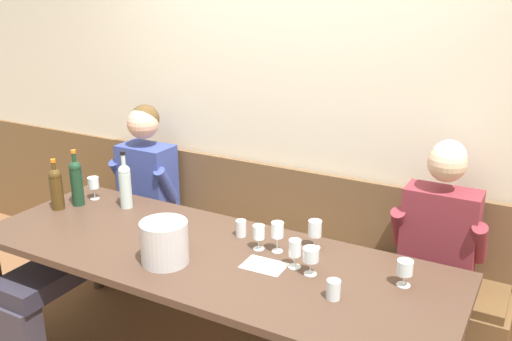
# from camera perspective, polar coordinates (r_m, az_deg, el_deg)

# --- Properties ---
(room_wall_back) EXTENTS (6.80, 0.08, 2.80)m
(room_wall_back) POSITION_cam_1_polar(r_m,az_deg,el_deg) (3.52, 3.83, 7.83)
(room_wall_back) COLOR beige
(room_wall_back) RESTS_ON ground
(wood_wainscot_panel) EXTENTS (6.80, 0.03, 0.92)m
(wood_wainscot_panel) POSITION_cam_1_polar(r_m,az_deg,el_deg) (3.77, 3.16, -6.49)
(wood_wainscot_panel) COLOR brown
(wood_wainscot_panel) RESTS_ON ground
(wall_bench) EXTENTS (2.86, 0.42, 0.94)m
(wall_bench) POSITION_cam_1_polar(r_m,az_deg,el_deg) (3.68, 1.66, -10.23)
(wall_bench) COLOR brown
(wall_bench) RESTS_ON ground
(dining_table) EXTENTS (2.56, 0.91, 0.74)m
(dining_table) POSITION_cam_1_polar(r_m,az_deg,el_deg) (2.93, -5.01, -9.54)
(dining_table) COLOR #473125
(dining_table) RESTS_ON ground
(person_center_left_seat) EXTENTS (0.48, 1.36, 1.28)m
(person_center_left_seat) POSITION_cam_1_polar(r_m,az_deg,el_deg) (3.78, -14.45, -4.14)
(person_center_left_seat) COLOR #35303C
(person_center_left_seat) RESTS_ON ground
(person_left_seat) EXTENTS (0.49, 1.35, 1.30)m
(person_left_seat) POSITION_cam_1_polar(r_m,az_deg,el_deg) (2.89, 16.39, -12.09)
(person_left_seat) COLOR #2F3436
(person_left_seat) RESTS_ON ground
(ice_bucket) EXTENTS (0.24, 0.24, 0.22)m
(ice_bucket) POSITION_cam_1_polar(r_m,az_deg,el_deg) (2.78, -9.38, -7.29)
(ice_bucket) COLOR #BEBABC
(ice_bucket) RESTS_ON dining_table
(wine_bottle_amber_mid) EXTENTS (0.08, 0.08, 0.36)m
(wine_bottle_amber_mid) POSITION_cam_1_polar(r_m,az_deg,el_deg) (3.60, -17.95, -1.06)
(wine_bottle_amber_mid) COLOR #193923
(wine_bottle_amber_mid) RESTS_ON dining_table
(wine_bottle_green_tall) EXTENTS (0.08, 0.08, 0.32)m
(wine_bottle_green_tall) POSITION_cam_1_polar(r_m,az_deg,el_deg) (3.58, -19.83, -1.64)
(wine_bottle_green_tall) COLOR #463013
(wine_bottle_green_tall) RESTS_ON dining_table
(wine_bottle_clear_water) EXTENTS (0.07, 0.07, 0.36)m
(wine_bottle_clear_water) POSITION_cam_1_polar(r_m,az_deg,el_deg) (3.48, -13.29, -1.38)
(wine_bottle_clear_water) COLOR silver
(wine_bottle_clear_water) RESTS_ON dining_table
(wine_glass_left_end) EXTENTS (0.07, 0.07, 0.15)m
(wine_glass_left_end) POSITION_cam_1_polar(r_m,az_deg,el_deg) (3.69, -16.35, -1.27)
(wine_glass_left_end) COLOR silver
(wine_glass_left_end) RESTS_ON dining_table
(wine_glass_center_front) EXTENTS (0.06, 0.06, 0.15)m
(wine_glass_center_front) POSITION_cam_1_polar(r_m,az_deg,el_deg) (2.71, 4.01, -8.10)
(wine_glass_center_front) COLOR silver
(wine_glass_center_front) RESTS_ON dining_table
(wine_glass_right_end) EXTENTS (0.07, 0.07, 0.16)m
(wine_glass_right_end) POSITION_cam_1_polar(r_m,az_deg,el_deg) (2.85, 2.22, -6.19)
(wine_glass_right_end) COLOR silver
(wine_glass_right_end) RESTS_ON dining_table
(wine_glass_mid_right) EXTENTS (0.07, 0.07, 0.15)m
(wine_glass_mid_right) POSITION_cam_1_polar(r_m,az_deg,el_deg) (2.91, 6.06, -6.09)
(wine_glass_mid_right) COLOR silver
(wine_glass_mid_right) RESTS_ON dining_table
(wine_glass_center_rear) EXTENTS (0.07, 0.07, 0.13)m
(wine_glass_center_rear) POSITION_cam_1_polar(r_m,az_deg,el_deg) (2.65, 15.03, -9.73)
(wine_glass_center_rear) COLOR silver
(wine_glass_center_rear) RESTS_ON dining_table
(wine_glass_near_bucket) EXTENTS (0.06, 0.06, 0.13)m
(wine_glass_near_bucket) POSITION_cam_1_polar(r_m,az_deg,el_deg) (2.88, 0.28, -6.48)
(wine_glass_near_bucket) COLOR silver
(wine_glass_near_bucket) RESTS_ON dining_table
(wine_glass_mid_left) EXTENTS (0.08, 0.08, 0.14)m
(wine_glass_mid_left) POSITION_cam_1_polar(r_m,az_deg,el_deg) (2.66, 5.65, -8.72)
(wine_glass_mid_left) COLOR silver
(wine_glass_mid_left) RESTS_ON dining_table
(water_tumbler_right) EXTENTS (0.06, 0.06, 0.09)m
(water_tumbler_right) POSITION_cam_1_polar(r_m,az_deg,el_deg) (3.05, -1.55, -5.94)
(water_tumbler_right) COLOR silver
(water_tumbler_right) RESTS_ON dining_table
(water_tumbler_center) EXTENTS (0.06, 0.06, 0.09)m
(water_tumbler_center) POSITION_cam_1_polar(r_m,az_deg,el_deg) (2.50, 7.96, -12.01)
(water_tumbler_center) COLOR silver
(water_tumbler_center) RESTS_ON dining_table
(tasting_sheet_left_guest) EXTENTS (0.22, 0.16, 0.00)m
(tasting_sheet_left_guest) POSITION_cam_1_polar(r_m,az_deg,el_deg) (2.76, 0.83, -9.72)
(tasting_sheet_left_guest) COLOR white
(tasting_sheet_left_guest) RESTS_ON dining_table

